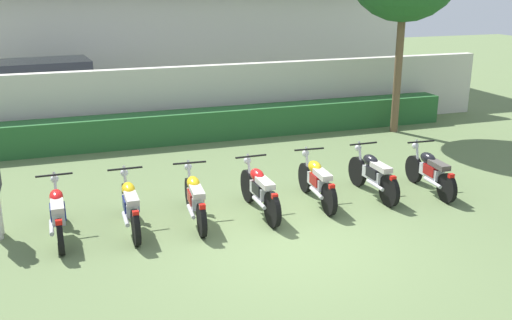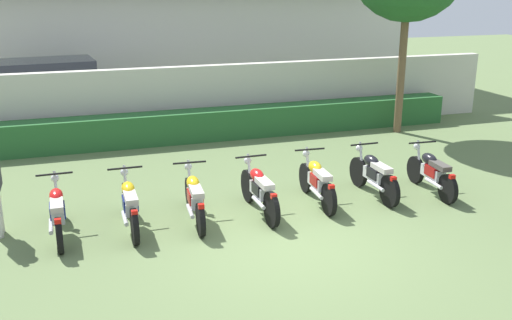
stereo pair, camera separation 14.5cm
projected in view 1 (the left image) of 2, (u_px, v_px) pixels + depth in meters
ground at (291, 244)px, 9.32m from camera, size 60.00×60.00×0.00m
compound_wall at (189, 101)px, 15.72m from camera, size 18.22×0.30×1.87m
hedge_row at (195, 126)px, 15.25m from camera, size 14.58×0.70×0.80m
parked_car at (48, 93)px, 16.77m from camera, size 4.65×2.41×1.89m
motorcycle_in_row_0 at (58, 212)px, 9.45m from camera, size 0.60×1.90×0.94m
motorcycle_in_row_1 at (130, 205)px, 9.75m from camera, size 0.60×1.89×0.95m
motorcycle_in_row_2 at (195, 198)px, 10.09m from camera, size 0.60×1.90×0.94m
motorcycle_in_row_3 at (260, 190)px, 10.42m from camera, size 0.60×1.90×0.97m
motorcycle_in_row_4 at (317, 181)px, 10.92m from camera, size 0.60×1.84×0.95m
motorcycle_in_row_5 at (373, 174)px, 11.30m from camera, size 0.60×1.82×0.96m
motorcycle_in_row_6 at (430, 171)px, 11.50m from camera, size 0.60×1.79×0.94m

